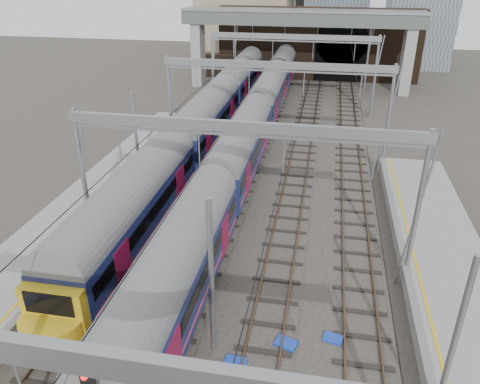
# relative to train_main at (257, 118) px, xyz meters

# --- Properties ---
(tracks) EXTENTS (14.40, 80.00, 0.22)m
(tracks) POSITION_rel_train_main_xyz_m (2.00, -10.96, -2.35)
(tracks) COLOR #4C3828
(tracks) RESTS_ON ground
(overhead_line) EXTENTS (16.80, 80.00, 8.00)m
(overhead_line) POSITION_rel_train_main_xyz_m (2.00, -4.48, 4.20)
(overhead_line) COLOR gray
(overhead_line) RESTS_ON ground
(retaining_wall) EXTENTS (28.00, 2.75, 9.00)m
(retaining_wall) POSITION_rel_train_main_xyz_m (3.40, 25.97, 1.96)
(retaining_wall) COLOR black
(retaining_wall) RESTS_ON ground
(overbridge) EXTENTS (28.00, 3.00, 9.25)m
(overbridge) POSITION_rel_train_main_xyz_m (2.00, 20.04, 4.90)
(overbridge) COLOR gray
(overbridge) RESTS_ON ground
(train_main) EXTENTS (2.60, 60.21, 4.54)m
(train_main) POSITION_rel_train_main_xyz_m (0.00, 0.00, 0.00)
(train_main) COLOR black
(train_main) RESTS_ON ground
(train_second) EXTENTS (2.73, 47.41, 4.72)m
(train_second) POSITION_rel_train_main_xyz_m (-4.00, -1.77, 0.08)
(train_second) COLOR black
(train_second) RESTS_ON ground
(equip_cover_a) EXTENTS (1.07, 0.90, 0.11)m
(equip_cover_a) POSITION_rel_train_main_xyz_m (4.89, -23.13, -2.31)
(equip_cover_a) COLOR #183BB9
(equip_cover_a) RESTS_ON ground
(equip_cover_b) EXTENTS (0.91, 0.66, 0.10)m
(equip_cover_b) POSITION_rel_train_main_xyz_m (3.00, -24.54, -2.32)
(equip_cover_b) COLOR #183BB9
(equip_cover_b) RESTS_ON ground
(equip_cover_c) EXTENTS (0.92, 0.74, 0.10)m
(equip_cover_c) POSITION_rel_train_main_xyz_m (6.80, -22.48, -2.32)
(equip_cover_c) COLOR #183BB9
(equip_cover_c) RESTS_ON ground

